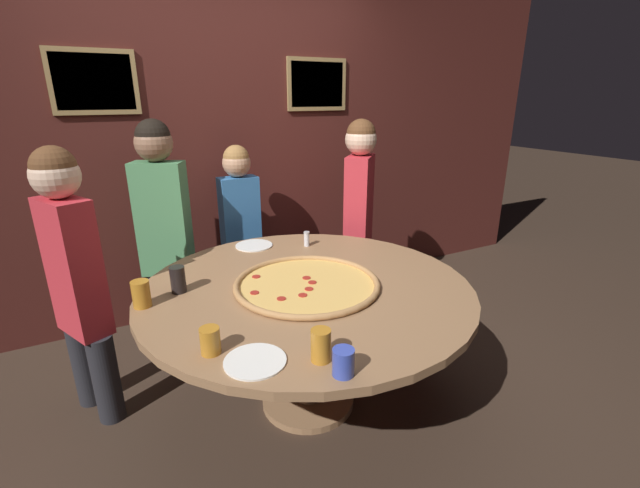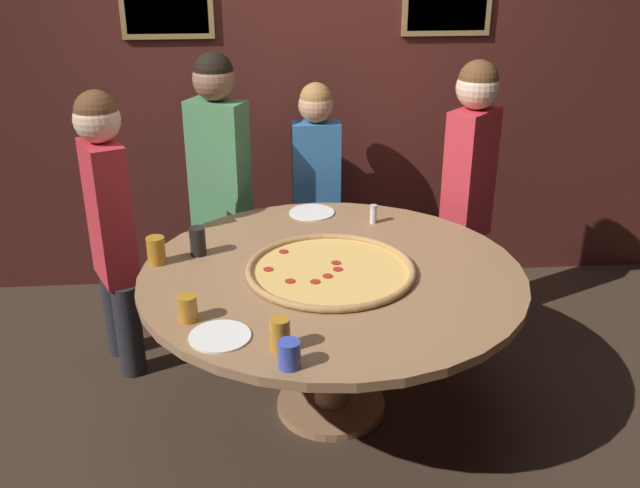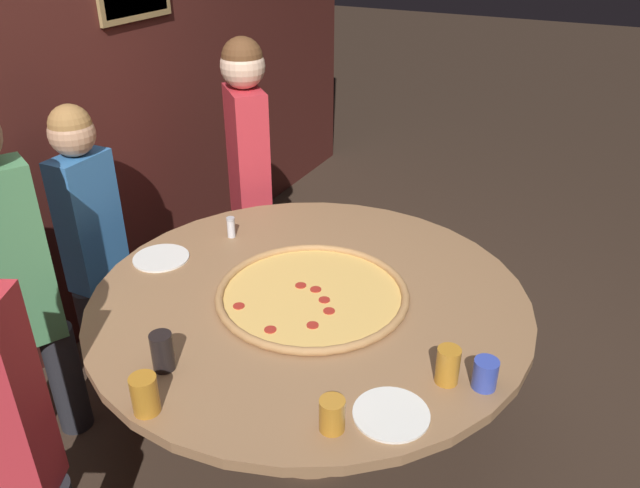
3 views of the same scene
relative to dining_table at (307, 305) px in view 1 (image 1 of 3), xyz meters
The scene contains 16 objects.
ground_plane 0.62m from the dining_table, ahead, with size 24.00×24.00×0.00m, color #38281E.
back_wall 1.61m from the dining_table, 90.00° to the left, with size 6.40×0.08×2.60m.
dining_table is the anchor object (origin of this frame).
giant_pizza 0.13m from the dining_table, 115.51° to the right, with size 0.75×0.75×0.03m.
drink_cup_by_shaker 0.73m from the dining_table, 147.18° to the right, with size 0.08×0.08×0.11m, color #BC7A23.
drink_cup_near_left 0.70m from the dining_table, 111.82° to the right, with size 0.08×0.08×0.13m, color #BC7A23.
drink_cup_centre_back 0.67m from the dining_table, 159.66° to the left, with size 0.07×0.07×0.13m, color black.
drink_cup_far_right 0.79m from the dining_table, 106.69° to the right, with size 0.08×0.08×0.10m, color #384CB7.
drink_cup_near_right 0.82m from the dining_table, 169.64° to the left, with size 0.08×0.08×0.13m, color #BC7A23.
white_plate_left_side 0.71m from the dining_table, 93.19° to the left, with size 0.24×0.24×0.01m, color white.
white_plate_beside_cup 0.71m from the dining_table, 132.07° to the right, with size 0.23×0.23×0.01m, color white.
condiment_shaker 0.63m from the dining_table, 63.80° to the left, with size 0.04×0.04×0.10m.
diner_side_right 1.17m from the dining_table, 89.06° to the left, with size 0.33×0.20×1.34m.
diner_centre_back 1.18m from the dining_table, 43.95° to the left, with size 0.36×0.37×1.51m.
diner_far_right 1.19m from the dining_table, 117.50° to the left, with size 0.40×0.30×1.54m.
diner_far_left 1.18m from the dining_table, 154.78° to the left, with size 0.28×0.38×1.46m.
Camera 1 is at (-0.89, -1.82, 1.67)m, focal length 24.00 mm.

